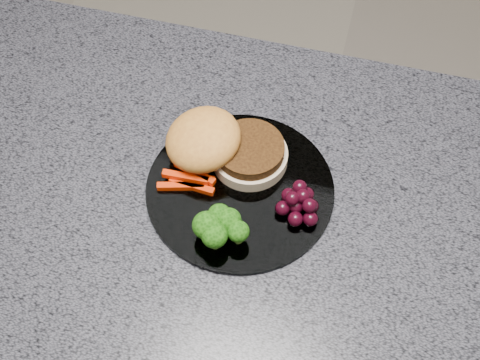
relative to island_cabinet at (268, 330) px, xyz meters
name	(u,v)px	position (x,y,z in m)	size (l,w,h in m)	color
island_cabinet	(268,330)	(0.00, 0.00, 0.00)	(1.20, 0.60, 0.86)	brown
countertop	(279,213)	(0.00, 0.00, 0.45)	(1.20, 0.60, 0.04)	#4D4C57
plate	(240,189)	(-0.06, 0.01, 0.47)	(0.26, 0.26, 0.01)	white
burger	(220,146)	(-0.10, 0.05, 0.50)	(0.20, 0.14, 0.06)	beige
carrot_sticks	(189,180)	(-0.13, 0.00, 0.48)	(0.08, 0.05, 0.02)	red
broccoli	(219,226)	(-0.07, -0.07, 0.50)	(0.07, 0.06, 0.05)	olive
grape_bunch	(300,203)	(0.03, 0.00, 0.49)	(0.06, 0.06, 0.04)	black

